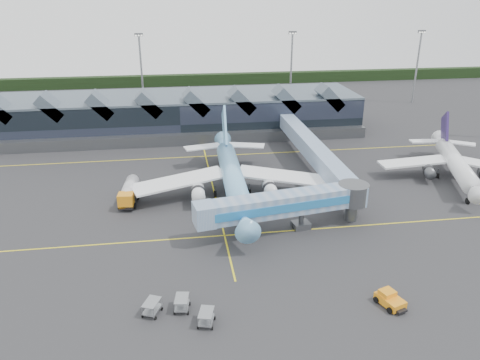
{
  "coord_description": "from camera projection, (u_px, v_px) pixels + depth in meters",
  "views": [
    {
      "loc": [
        -6.69,
        -69.29,
        34.44
      ],
      "look_at": [
        3.73,
        1.28,
        5.0
      ],
      "focal_mm": 35.0,
      "sensor_mm": 36.0,
      "label": 1
    }
  ],
  "objects": [
    {
      "name": "ground",
      "position": [
        219.0,
        212.0,
        77.4
      ],
      "size": [
        260.0,
        260.0,
        0.0
      ],
      "primitive_type": "plane",
      "color": "#29292B",
      "rests_on": "ground"
    },
    {
      "name": "tree_line_far",
      "position": [
        188.0,
        80.0,
        177.23
      ],
      "size": [
        260.0,
        4.0,
        4.0
      ],
      "primitive_type": "cube",
      "color": "black",
      "rests_on": "ground"
    },
    {
      "name": "fuel_truck",
      "position": [
        130.0,
        191.0,
        80.89
      ],
      "size": [
        3.53,
        10.0,
        3.33
      ],
      "rotation": [
        0.0,
        0.0,
        -0.09
      ],
      "color": "black",
      "rests_on": "ground"
    },
    {
      "name": "main_airliner",
      "position": [
        232.0,
        175.0,
        82.26
      ],
      "size": [
        35.8,
        41.12,
        13.22
      ],
      "rotation": [
        0.0,
        0.0,
        -0.03
      ],
      "color": "#76C7EF",
      "rests_on": "ground"
    },
    {
      "name": "taxi_stripes",
      "position": [
        213.0,
        188.0,
        86.55
      ],
      "size": [
        120.0,
        60.0,
        0.01
      ],
      "color": "yellow",
      "rests_on": "ground"
    },
    {
      "name": "regional_jet",
      "position": [
        455.0,
        162.0,
        89.86
      ],
      "size": [
        27.38,
        30.65,
        10.79
      ],
      "rotation": [
        0.0,
        0.0,
        -0.33
      ],
      "color": "white",
      "rests_on": "ground"
    },
    {
      "name": "jet_bridge",
      "position": [
        295.0,
        203.0,
        70.31
      ],
      "size": [
        27.71,
        8.34,
        6.33
      ],
      "rotation": [
        0.0,
        0.0,
        0.17
      ],
      "color": "#6E91B8",
      "rests_on": "ground"
    },
    {
      "name": "pushback_tug",
      "position": [
        390.0,
        300.0,
        54.5
      ],
      "size": [
        3.24,
        4.13,
        1.66
      ],
      "rotation": [
        0.0,
        0.0,
        0.34
      ],
      "color": "orange",
      "rests_on": "ground"
    },
    {
      "name": "baggage_carts",
      "position": [
        180.0,
        309.0,
        52.63
      ],
      "size": [
        8.22,
        5.51,
        1.65
      ],
      "rotation": [
        0.0,
        0.0,
        -0.26
      ],
      "color": "gray",
      "rests_on": "ground"
    },
    {
      "name": "light_masts",
      "position": [
        268.0,
        71.0,
        132.9
      ],
      "size": [
        132.4,
        42.56,
        22.45
      ],
      "color": "gray",
      "rests_on": "ground"
    },
    {
      "name": "terminal",
      "position": [
        179.0,
        114.0,
        118.16
      ],
      "size": [
        90.0,
        22.25,
        12.52
      ],
      "color": "black",
      "rests_on": "ground"
    }
  ]
}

